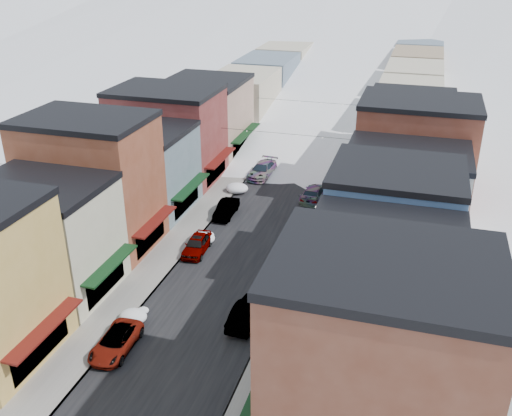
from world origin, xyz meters
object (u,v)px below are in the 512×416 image
Objects in this scene: car_silver_sedan at (197,244)px; car_green_sedan at (247,312)px; car_white_suv at (116,342)px; car_dark_hatch at (226,209)px; trash_can at (307,262)px; streetlamp_near at (316,220)px.

car_green_sedan is (7.67, -8.94, 0.03)m from car_silver_sedan.
car_green_sedan is (7.87, 5.79, 0.14)m from car_white_suv.
car_white_suv is at bearing -92.25° from car_dark_hatch.
trash_can is 4.88m from streetlamp_near.
car_green_sedan is at bearing 34.14° from car_white_suv.
streetlamp_near is (10.21, -3.68, 1.87)m from car_dark_hatch.
car_silver_sedan is at bearing -91.90° from car_dark_hatch.
car_white_suv is 14.74m from car_silver_sedan.
streetlamp_near is at bearing -98.16° from car_green_sedan.
trash_can is (10.35, -0.00, -0.22)m from car_silver_sedan.
car_silver_sedan reaches higher than trash_can.
car_dark_hatch is at bearing 141.85° from trash_can.
car_green_sedan is 5.85× the size of trash_can.
streetlamp_near is (10.24, 4.43, 1.84)m from car_silver_sedan.
streetlamp_near is (-0.11, 4.43, 2.06)m from trash_can.
streetlamp_near reaches higher than car_dark_hatch.
car_dark_hatch is (0.23, 22.84, 0.08)m from car_white_suv.
car_white_suv is at bearing -125.60° from trash_can.
car_green_sedan is 1.28× the size of streetlamp_near.
car_white_suv is 0.99× the size of car_green_sedan.
car_dark_hatch is 5.45× the size of trash_can.
car_green_sedan is at bearing -100.88° from streetlamp_near.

